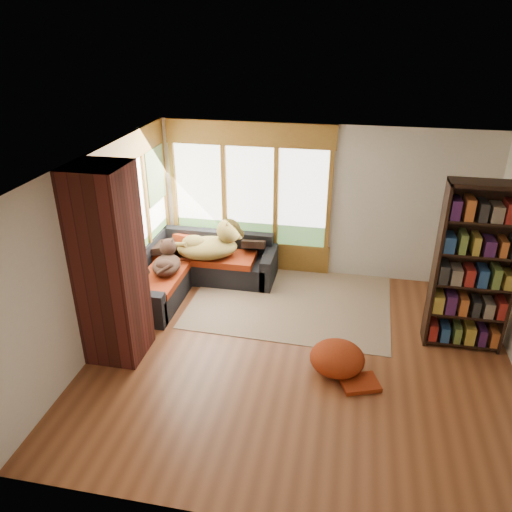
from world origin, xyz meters
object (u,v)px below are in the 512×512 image
at_px(sectional_sofa, 197,267).
at_px(dog_tan, 212,238).
at_px(brick_chimney, 109,266).
at_px(area_rug, 291,300).
at_px(bookshelf, 475,269).
at_px(dog_brindle, 167,256).
at_px(pouf, 337,357).

relative_size(sectional_sofa, dog_tan, 1.89).
distance_m(brick_chimney, sectional_sofa, 2.32).
bearing_deg(area_rug, dog_tan, 166.91).
bearing_deg(dog_tan, area_rug, -32.24).
bearing_deg(sectional_sofa, bookshelf, -12.61).
bearing_deg(dog_brindle, brick_chimney, 163.00).
bearing_deg(area_rug, brick_chimney, -139.43).
distance_m(area_rug, dog_tan, 1.63).
xyz_separation_m(bookshelf, dog_brindle, (-4.40, 0.44, -0.44)).
bearing_deg(bookshelf, brick_chimney, -166.67).
xyz_separation_m(sectional_sofa, bookshelf, (4.09, -0.97, 0.87)).
bearing_deg(bookshelf, pouf, -150.97).
bearing_deg(area_rug, bookshelf, -16.21).
bearing_deg(sectional_sofa, area_rug, -8.23).
height_order(area_rug, dog_brindle, dog_brindle).
xyz_separation_m(sectional_sofa, area_rug, (1.64, -0.26, -0.30)).
height_order(sectional_sofa, dog_tan, dog_tan).
relative_size(bookshelf, dog_tan, 2.00).
bearing_deg(bookshelf, area_rug, 163.79).
height_order(bookshelf, pouf, bookshelf).
bearing_deg(dog_brindle, sectional_sofa, -41.77).
bearing_deg(area_rug, pouf, -63.66).
height_order(brick_chimney, area_rug, brick_chimney).
distance_m(area_rug, pouf, 1.82).
bearing_deg(pouf, dog_tan, 138.18).
bearing_deg(dog_brindle, area_rug, -93.85).
xyz_separation_m(brick_chimney, bookshelf, (4.54, 1.08, -0.13)).
relative_size(sectional_sofa, pouf, 3.14).
relative_size(area_rug, pouf, 4.43).
bearing_deg(pouf, dog_brindle, 153.78).
xyz_separation_m(bookshelf, dog_tan, (-3.82, 1.03, -0.34)).
bearing_deg(dog_tan, brick_chimney, -128.05).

